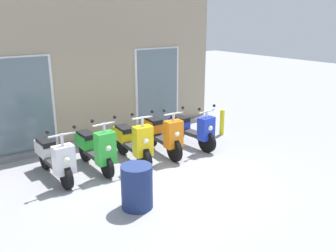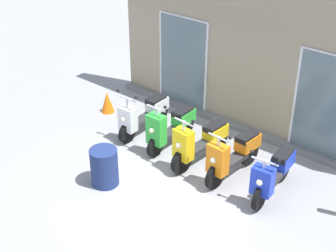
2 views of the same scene
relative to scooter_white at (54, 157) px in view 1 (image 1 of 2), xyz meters
The scene contains 9 objects.
ground_plane 2.17m from the scooter_white, 36.75° to the right, with size 40.00×40.00×0.00m, color #939399.
storefront_facade 2.72m from the scooter_white, 45.23° to the left, with size 7.19×0.50×3.56m.
scooter_white is the anchor object (origin of this frame).
scooter_green 0.85m from the scooter_white, ahead, with size 0.55×1.53×1.25m.
scooter_yellow 1.70m from the scooter_white, ahead, with size 0.52×1.64×1.28m.
scooter_orange 2.49m from the scooter_white, ahead, with size 0.55×1.63×1.23m.
scooter_blue 3.37m from the scooter_white, ahead, with size 0.57×1.58×1.13m.
curb_bollard 4.63m from the scooter_white, ahead, with size 0.12×0.12×0.70m, color yellow.
trash_bin 2.07m from the scooter_white, 68.94° to the right, with size 0.53×0.53×0.76m, color navy.
Camera 1 is at (-3.69, -5.37, 3.12)m, focal length 38.24 mm.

